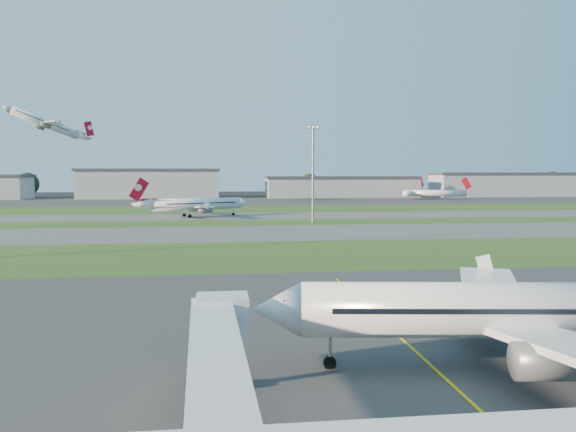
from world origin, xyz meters
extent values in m
plane|color=black|center=(0.00, 0.00, 0.00)|extent=(700.00, 700.00, 0.00)
cube|color=#333335|center=(0.00, 0.00, 0.01)|extent=(300.00, 70.00, 0.01)
cube|color=#2A521B|center=(0.00, 52.00, 0.01)|extent=(300.00, 34.00, 0.01)
cube|color=#515154|center=(0.00, 85.00, 0.01)|extent=(300.00, 32.00, 0.01)
cube|color=#2A521B|center=(0.00, 110.00, 0.01)|extent=(300.00, 18.00, 0.01)
cube|color=#515154|center=(0.00, 132.00, 0.01)|extent=(300.00, 26.00, 0.01)
cube|color=#2A521B|center=(0.00, 165.00, 0.01)|extent=(300.00, 40.00, 0.01)
cube|color=#333335|center=(0.00, 225.00, 0.01)|extent=(400.00, 80.00, 0.01)
cube|color=gold|center=(5.00, 0.00, 0.00)|extent=(0.25, 60.00, 0.02)
cube|color=white|center=(-9.80, -14.00, 4.00)|extent=(3.44, 24.08, 2.60)
cube|color=black|center=(-9.80, -14.00, 4.00)|extent=(3.59, 24.08, 0.80)
cube|color=white|center=(-9.50, -2.60, 4.00)|extent=(3.40, 3.00, 3.00)
cylinder|color=gray|center=(-9.50, -4.50, 1.60)|extent=(0.70, 0.70, 3.20)
cube|color=black|center=(-9.50, -4.50, 0.35)|extent=(2.20, 1.20, 0.70)
cylinder|color=white|center=(10.70, -3.55, 4.19)|extent=(30.15, 7.63, 3.79)
cube|color=white|center=(12.72, 4.23, 3.69)|extent=(9.64, 15.56, 1.54)
cylinder|color=slate|center=(9.46, -9.22, 2.59)|extent=(4.45, 2.82, 2.29)
cylinder|color=slate|center=(10.96, 2.25, 2.59)|extent=(4.45, 2.82, 2.29)
cylinder|color=white|center=(-16.42, 131.94, 3.87)|extent=(26.75, 14.21, 3.50)
cube|color=#B70B1C|center=(-32.48, 124.98, 8.57)|extent=(5.61, 2.67, 6.97)
cube|color=white|center=(-20.20, 138.34, 3.41)|extent=(11.69, 13.49, 1.42)
cube|color=white|center=(-14.34, 124.81, 3.41)|extent=(6.36, 14.31, 1.42)
cylinder|color=slate|center=(-18.13, 137.03, 2.39)|extent=(4.39, 3.48, 2.12)
cylinder|color=slate|center=(-13.88, 127.22, 2.39)|extent=(4.39, 3.48, 2.12)
cylinder|color=white|center=(-80.00, 201.31, 33.39)|extent=(25.27, 15.95, 3.41)
cube|color=#B70B1C|center=(-65.03, 209.52, 37.97)|extent=(5.26, 3.08, 6.80)
cube|color=white|center=(-75.76, 195.44, 32.94)|extent=(12.11, 12.64, 1.39)
cube|color=white|center=(-82.67, 208.05, 32.94)|extent=(7.34, 14.06, 1.39)
cylinder|color=slate|center=(-77.89, 196.53, 31.95)|extent=(4.30, 3.63, 2.07)
cylinder|color=slate|center=(-82.90, 205.66, 31.95)|extent=(4.30, 3.63, 2.07)
cylinder|color=white|center=(86.13, 229.36, 3.20)|extent=(18.32, 22.61, 3.20)
cube|color=#B70B1C|center=(94.02, 239.69, 8.00)|extent=(3.38, 4.30, 6.16)
cylinder|color=white|center=(96.06, 221.89, 3.20)|extent=(26.17, 7.40, 3.20)
cube|color=#B70B1C|center=(108.89, 219.77, 8.00)|extent=(5.15, 1.14, 6.16)
cylinder|color=gray|center=(15.00, 108.00, 12.50)|extent=(0.60, 0.60, 25.00)
cube|color=gray|center=(15.00, 108.00, 25.40)|extent=(3.20, 0.50, 0.80)
cube|color=#FFF2CC|center=(15.00, 108.00, 25.40)|extent=(2.80, 0.70, 0.35)
cube|color=#A2A4AA|center=(-45.00, 255.00, 7.00)|extent=(70.00, 22.00, 14.00)
cube|color=#383A3F|center=(-45.00, 255.00, 14.60)|extent=(71.40, 23.00, 1.20)
cube|color=#A2A4AA|center=(55.00, 255.00, 5.00)|extent=(80.00, 22.00, 10.00)
cube|color=#383A3F|center=(55.00, 255.00, 10.60)|extent=(81.60, 23.00, 1.20)
cube|color=#A2A4AA|center=(155.00, 255.00, 6.00)|extent=(95.00, 22.00, 12.00)
cube|color=#383A3F|center=(155.00, 255.00, 12.60)|extent=(96.90, 23.00, 1.20)
cylinder|color=black|center=(-110.00, 270.00, 2.20)|extent=(1.00, 1.00, 4.40)
sphere|color=black|center=(-110.00, 270.00, 7.15)|extent=(12.10, 12.10, 12.10)
cylinder|color=black|center=(-20.00, 266.00, 1.80)|extent=(1.00, 1.00, 3.60)
sphere|color=black|center=(-20.00, 266.00, 5.85)|extent=(9.90, 9.90, 9.90)
cylinder|color=black|center=(40.00, 269.00, 2.10)|extent=(1.00, 1.00, 4.20)
sphere|color=black|center=(40.00, 269.00, 6.83)|extent=(11.55, 11.55, 11.55)
cylinder|color=black|center=(115.00, 267.00, 1.90)|extent=(1.00, 1.00, 3.80)
sphere|color=black|center=(115.00, 267.00, 6.17)|extent=(10.45, 10.45, 10.45)
cylinder|color=black|center=(185.00, 271.00, 2.30)|extent=(1.00, 1.00, 4.60)
sphere|color=black|center=(185.00, 271.00, 7.48)|extent=(12.65, 12.65, 12.65)
camera|label=1|loc=(-9.60, -39.07, 13.63)|focal=35.00mm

